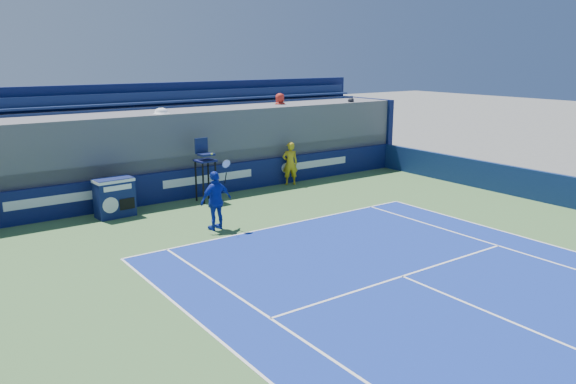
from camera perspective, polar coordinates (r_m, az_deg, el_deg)
ball_person at (r=24.63m, az=0.21°, el=2.92°), size 0.81×0.68×1.90m
back_hoarding at (r=23.06m, az=-8.11°, el=1.12°), size 20.40×0.21×1.20m
match_clock at (r=20.66m, az=-17.22°, el=-0.44°), size 1.36×0.81×1.40m
umpire_chair at (r=21.91m, az=-8.45°, el=2.93°), size 0.73×0.73×2.48m
tennis_player at (r=18.36m, az=-7.33°, el=-0.86°), size 1.18×0.58×2.57m
stadium_seating at (r=24.65m, az=-10.41°, el=4.76°), size 21.00×4.05×4.40m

